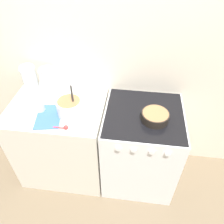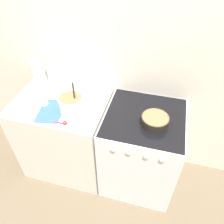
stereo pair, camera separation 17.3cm
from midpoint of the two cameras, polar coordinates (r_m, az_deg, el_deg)
ground_plane at (r=2.35m, az=-5.37°, el=-21.32°), size 12.00×12.00×0.00m
wall_back at (r=1.93m, az=-3.62°, el=14.40°), size 4.63×0.05×2.40m
countertop_cabinet at (r=2.25m, az=-14.74°, el=-7.09°), size 0.82×0.64×0.88m
stove at (r=2.12m, az=4.97°, el=-9.32°), size 0.67×0.66×0.88m
mixing_bowl at (r=1.79m, az=-13.76°, el=1.29°), size 0.21×0.21×0.28m
baking_pan at (r=1.73m, az=8.42°, el=-1.23°), size 0.22×0.22×0.07m
storage_jar_left at (r=2.19m, az=-22.83°, el=7.87°), size 0.14×0.14×0.23m
storage_jar_middle at (r=2.11m, az=-18.50°, el=7.63°), size 0.15×0.15×0.22m
tin_can at (r=1.91m, az=-20.99°, el=1.56°), size 0.08×0.08×0.11m
recipe_page at (r=1.86m, az=-18.80°, el=-1.22°), size 0.25×0.32×0.01m
measuring_spoon at (r=1.72m, az=-15.18°, el=-4.02°), size 0.12×0.04×0.04m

